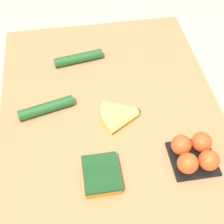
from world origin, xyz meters
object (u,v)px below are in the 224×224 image
at_px(cucumber_far, 46,108).
at_px(carrot_bag, 101,174).
at_px(banana_bunch, 121,115).
at_px(tomato_pack, 195,153).
at_px(cucumber_near, 79,58).

bearing_deg(cucumber_far, carrot_bag, -151.45).
xyz_separation_m(carrot_bag, cucumber_far, (0.33, 0.18, -0.00)).
height_order(banana_bunch, tomato_pack, tomato_pack).
bearing_deg(carrot_bag, tomato_pack, -86.48).
distance_m(carrot_bag, cucumber_far, 0.38).
xyz_separation_m(banana_bunch, carrot_bag, (-0.26, 0.11, 0.01)).
distance_m(tomato_pack, carrot_bag, 0.34).
xyz_separation_m(tomato_pack, cucumber_far, (0.31, 0.52, -0.02)).
xyz_separation_m(cucumber_near, cucumber_far, (-0.28, 0.16, 0.00)).
bearing_deg(cucumber_far, tomato_pack, -120.99).
bearing_deg(tomato_pack, banana_bunch, 44.04).
relative_size(carrot_bag, cucumber_near, 0.63).
height_order(banana_bunch, cucumber_far, cucumber_far).
xyz_separation_m(banana_bunch, tomato_pack, (-0.23, -0.23, 0.02)).
relative_size(banana_bunch, carrot_bag, 1.12).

